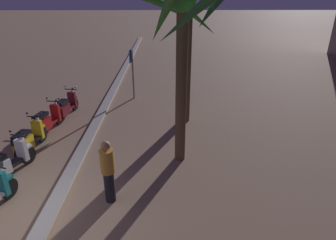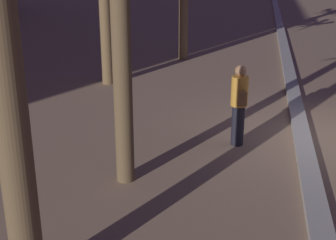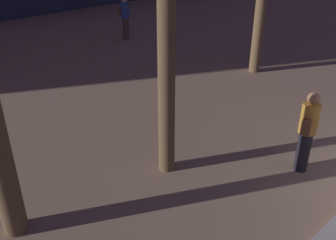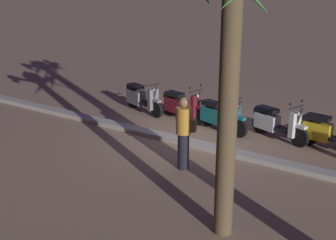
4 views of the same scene
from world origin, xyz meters
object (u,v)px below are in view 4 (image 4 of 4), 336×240
Objects in this scene: scooter_teal_gap_after_mid at (219,116)px; palm_tree_by_mall_entrance at (232,8)px; scooter_maroon_far_back at (181,106)px; scooter_grey_last_in_row at (141,98)px; scooter_yellow_mid_rear at (328,132)px; pedestrian_strolling_near_curb at (184,132)px; scooter_white_mid_centre at (276,123)px.

scooter_teal_gap_after_mid is 0.34× the size of palm_tree_by_mall_entrance.
scooter_maroon_far_back is 0.98× the size of scooter_grey_last_in_row.
pedestrian_strolling_near_curb is (2.40, 3.02, 0.44)m from scooter_yellow_mid_rear.
scooter_white_mid_centre is 5.98m from palm_tree_by_mall_entrance.
pedestrian_strolling_near_curb is at bearing 71.63° from scooter_white_mid_centre.
scooter_yellow_mid_rear is 0.36× the size of palm_tree_by_mall_entrance.
scooter_teal_gap_after_mid is 2.86m from pedestrian_strolling_near_curb.
pedestrian_strolling_near_curb is (1.01, 3.05, 0.45)m from scooter_white_mid_centre.
pedestrian_strolling_near_curb reaches higher than scooter_maroon_far_back.
palm_tree_by_mall_entrance is at bearing 100.68° from scooter_white_mid_centre.
pedestrian_strolling_near_curb is (-0.54, 2.78, 0.45)m from scooter_teal_gap_after_mid.
scooter_grey_last_in_row is (1.53, 0.02, 0.01)m from scooter_maroon_far_back.
scooter_yellow_mid_rear reaches higher than scooter_teal_gap_after_mid.
scooter_teal_gap_after_mid is 1.45m from scooter_maroon_far_back.
palm_tree_by_mall_entrance reaches higher than scooter_maroon_far_back.
scooter_maroon_far_back is at bearing 0.25° from scooter_white_mid_centre.
scooter_yellow_mid_rear is at bearing -128.40° from pedestrian_strolling_near_curb.
scooter_teal_gap_after_mid is 0.95× the size of scooter_grey_last_in_row.
scooter_maroon_far_back is (1.43, -0.26, 0.01)m from scooter_teal_gap_after_mid.
scooter_maroon_far_back reaches higher than scooter_grey_last_in_row.
scooter_white_mid_centre is at bearing -108.37° from pedestrian_strolling_near_curb.
scooter_yellow_mid_rear is 1.04× the size of scooter_teal_gap_after_mid.
scooter_white_mid_centre is at bearing -179.75° from scooter_maroon_far_back.
scooter_maroon_far_back is at bearing -56.99° from pedestrian_strolling_near_curb.
scooter_white_mid_centre is 4.51m from scooter_grey_last_in_row.
scooter_yellow_mid_rear is 3.88m from pedestrian_strolling_near_curb.
palm_tree_by_mall_entrance reaches higher than scooter_yellow_mid_rear.
scooter_white_mid_centre reaches higher than scooter_grey_last_in_row.
scooter_white_mid_centre is 1.03× the size of scooter_teal_gap_after_mid.
scooter_yellow_mid_rear is at bearing -95.35° from palm_tree_by_mall_entrance.
scooter_white_mid_centre is (1.38, -0.03, -0.01)m from scooter_yellow_mid_rear.
scooter_maroon_far_back is 1.53m from scooter_grey_last_in_row.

